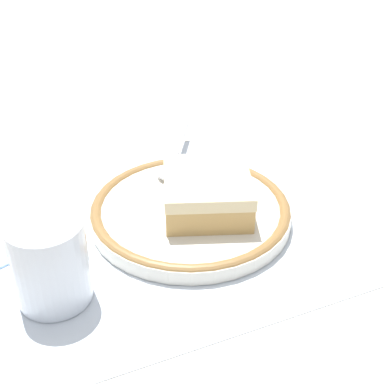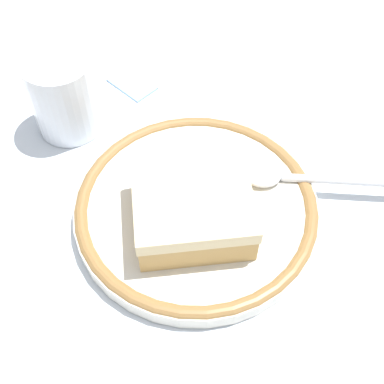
% 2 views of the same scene
% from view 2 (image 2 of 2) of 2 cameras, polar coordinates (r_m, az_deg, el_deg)
% --- Properties ---
extents(ground_plane, '(2.40, 2.40, 0.00)m').
position_cam_2_polar(ground_plane, '(0.45, -0.72, -0.69)').
color(ground_plane, '#B7B2A8').
extents(placemat, '(0.42, 0.32, 0.00)m').
position_cam_2_polar(placemat, '(0.45, -0.72, -0.63)').
color(placemat, silver).
rests_on(placemat, ground_plane).
extents(plate, '(0.21, 0.21, 0.02)m').
position_cam_2_polar(plate, '(0.43, 0.00, -2.01)').
color(plate, silver).
rests_on(plate, placemat).
extents(cake_slice, '(0.11, 0.12, 0.04)m').
position_cam_2_polar(cake_slice, '(0.40, 0.06, -1.77)').
color(cake_slice, tan).
rests_on(cake_slice, plate).
extents(spoon, '(0.09, 0.13, 0.01)m').
position_cam_2_polar(spoon, '(0.45, 11.36, 1.65)').
color(spoon, silver).
rests_on(spoon, plate).
extents(cup, '(0.06, 0.06, 0.08)m').
position_cam_2_polar(cup, '(0.50, -14.09, 10.09)').
color(cup, silver).
rests_on(cup, placemat).
extents(sugar_packet, '(0.06, 0.04, 0.01)m').
position_cam_2_polar(sugar_packet, '(0.55, -6.77, 12.17)').
color(sugar_packet, '#8CB2E0').
rests_on(sugar_packet, placemat).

